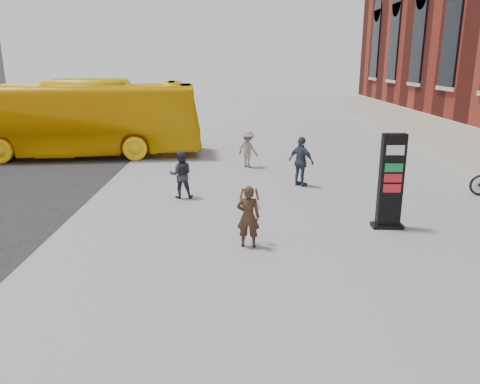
{
  "coord_description": "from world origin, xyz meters",
  "views": [
    {
      "loc": [
        -0.12,
        -10.01,
        4.4
      ],
      "look_at": [
        -0.07,
        1.67,
        1.11
      ],
      "focal_mm": 35.0,
      "sensor_mm": 36.0,
      "label": 1
    }
  ],
  "objects_px": {
    "info_pylon": "(391,182)",
    "woman": "(248,216)",
    "pedestrian_c": "(301,162)",
    "bus": "(63,119)",
    "pedestrian_a": "(181,175)",
    "pedestrian_b": "(248,149)"
  },
  "relations": [
    {
      "from": "pedestrian_a",
      "to": "info_pylon",
      "type": "bearing_deg",
      "value": 148.07
    },
    {
      "from": "bus",
      "to": "pedestrian_b",
      "type": "height_order",
      "value": "bus"
    },
    {
      "from": "bus",
      "to": "pedestrian_c",
      "type": "xyz_separation_m",
      "value": [
        10.46,
        -5.51,
        -0.89
      ]
    },
    {
      "from": "pedestrian_a",
      "to": "pedestrian_b",
      "type": "height_order",
      "value": "pedestrian_a"
    },
    {
      "from": "woman",
      "to": "bus",
      "type": "xyz_separation_m",
      "value": [
        -8.43,
        11.27,
        0.99
      ]
    },
    {
      "from": "pedestrian_a",
      "to": "pedestrian_c",
      "type": "height_order",
      "value": "pedestrian_c"
    },
    {
      "from": "bus",
      "to": "pedestrian_a",
      "type": "relative_size",
      "value": 8.16
    },
    {
      "from": "info_pylon",
      "to": "pedestrian_b",
      "type": "height_order",
      "value": "info_pylon"
    },
    {
      "from": "woman",
      "to": "pedestrian_b",
      "type": "relative_size",
      "value": 0.99
    },
    {
      "from": "woman",
      "to": "bus",
      "type": "height_order",
      "value": "bus"
    },
    {
      "from": "info_pylon",
      "to": "bus",
      "type": "distance_m",
      "value": 15.79
    },
    {
      "from": "pedestrian_b",
      "to": "pedestrian_c",
      "type": "xyz_separation_m",
      "value": [
        1.85,
        -3.11,
        0.12
      ]
    },
    {
      "from": "info_pylon",
      "to": "woman",
      "type": "xyz_separation_m",
      "value": [
        -3.83,
        -1.34,
        -0.5
      ]
    },
    {
      "from": "woman",
      "to": "pedestrian_b",
      "type": "bearing_deg",
      "value": -83.2
    },
    {
      "from": "info_pylon",
      "to": "woman",
      "type": "height_order",
      "value": "info_pylon"
    },
    {
      "from": "pedestrian_a",
      "to": "pedestrian_c",
      "type": "bearing_deg",
      "value": -165.91
    },
    {
      "from": "woman",
      "to": "pedestrian_b",
      "type": "distance_m",
      "value": 8.87
    },
    {
      "from": "bus",
      "to": "pedestrian_a",
      "type": "height_order",
      "value": "bus"
    },
    {
      "from": "pedestrian_c",
      "to": "bus",
      "type": "bearing_deg",
      "value": 16.19
    },
    {
      "from": "woman",
      "to": "pedestrian_b",
      "type": "height_order",
      "value": "pedestrian_b"
    },
    {
      "from": "bus",
      "to": "pedestrian_c",
      "type": "relative_size",
      "value": 7.15
    },
    {
      "from": "pedestrian_a",
      "to": "bus",
      "type": "bearing_deg",
      "value": -53.75
    }
  ]
}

